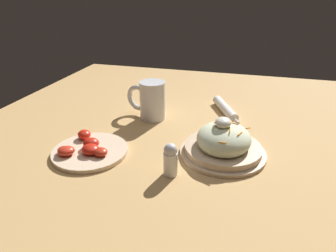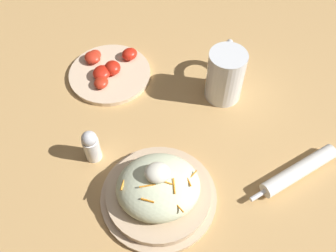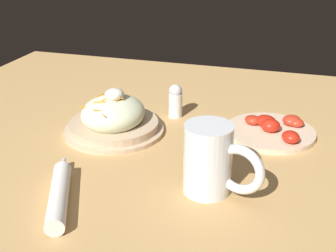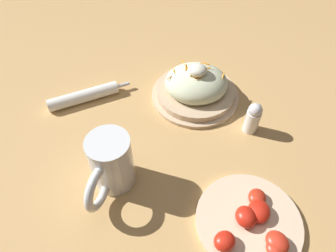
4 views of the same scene
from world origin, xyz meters
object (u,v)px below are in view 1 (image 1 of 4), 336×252
object	(u,v)px
beer_mug	(151,102)
napkin_roll	(225,109)
salt_shaker	(171,159)
tomato_plate	(88,150)
salad_plate	(223,143)

from	to	relation	value
beer_mug	napkin_roll	distance (m)	0.27
napkin_roll	salt_shaker	xyz separation A→B (m)	(0.43, -0.09, 0.03)
salt_shaker	beer_mug	bearing A→B (deg)	-154.18
tomato_plate	salt_shaker	bearing A→B (deg)	81.43
salad_plate	salt_shaker	bearing A→B (deg)	-40.92
tomato_plate	salt_shaker	distance (m)	0.25
salt_shaker	salad_plate	bearing A→B (deg)	139.08
napkin_roll	salt_shaker	distance (m)	0.44
beer_mug	tomato_plate	distance (m)	0.30
beer_mug	salt_shaker	xyz separation A→B (m)	(0.32, 0.15, -0.02)
beer_mug	salad_plate	bearing A→B (deg)	55.40
napkin_roll	salad_plate	bearing A→B (deg)	4.18
beer_mug	napkin_roll	bearing A→B (deg)	114.72
salad_plate	beer_mug	bearing A→B (deg)	-124.60
beer_mug	tomato_plate	bearing A→B (deg)	-18.51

